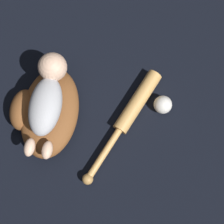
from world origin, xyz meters
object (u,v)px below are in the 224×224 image
(baby_figure, at_px, (47,96))
(baseball, at_px, (163,105))
(baseball_glove, at_px, (45,113))
(baseball_bat, at_px, (130,113))

(baby_figure, height_order, baseball, baby_figure)
(baseball, bearing_deg, baseball_glove, 116.20)
(baseball_glove, xyz_separation_m, baby_figure, (0.04, -0.01, 0.10))
(baseball_bat, distance_m, baseball, 0.13)
(baseball, bearing_deg, baseball_bat, 125.92)
(baseball_glove, xyz_separation_m, baseball, (0.19, -0.39, -0.02))
(baseball_glove, bearing_deg, baby_figure, -10.28)
(baseball_glove, height_order, baseball, baseball_glove)
(baseball_glove, distance_m, baseball_bat, 0.31)
(baby_figure, distance_m, baseball, 0.42)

